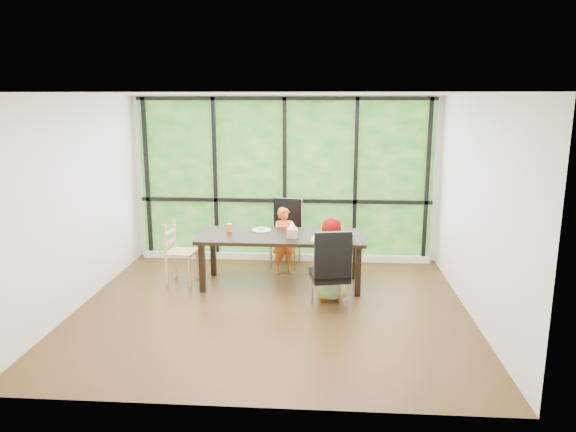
{
  "coord_description": "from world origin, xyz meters",
  "views": [
    {
      "loc": [
        0.67,
        -6.42,
        2.65
      ],
      "look_at": [
        0.15,
        0.8,
        1.05
      ],
      "focal_mm": 33.25,
      "sensor_mm": 36.0,
      "label": 1
    }
  ],
  "objects_px": {
    "chair_window_leather": "(285,234)",
    "orange_cup": "(229,228)",
    "plate_near": "(324,239)",
    "dining_table": "(282,260)",
    "chair_end_beech": "(182,252)",
    "green_cup": "(352,238)",
    "child_toddler": "(285,240)",
    "chair_interior_leather": "(330,270)",
    "plate_far": "(261,230)",
    "child_older": "(330,260)",
    "tissue_box": "(292,233)"
  },
  "relations": [
    {
      "from": "chair_window_leather",
      "to": "orange_cup",
      "type": "xyz_separation_m",
      "value": [
        -0.76,
        -0.75,
        0.27
      ]
    },
    {
      "from": "chair_window_leather",
      "to": "plate_near",
      "type": "relative_size",
      "value": 4.46
    },
    {
      "from": "dining_table",
      "to": "chair_end_beech",
      "type": "bearing_deg",
      "value": 178.58
    },
    {
      "from": "chair_end_beech",
      "to": "green_cup",
      "type": "bearing_deg",
      "value": -92.8
    },
    {
      "from": "dining_table",
      "to": "green_cup",
      "type": "relative_size",
      "value": 21.74
    },
    {
      "from": "child_toddler",
      "to": "chair_interior_leather",
      "type": "bearing_deg",
      "value": -82.9
    },
    {
      "from": "dining_table",
      "to": "plate_far",
      "type": "distance_m",
      "value": 0.55
    },
    {
      "from": "dining_table",
      "to": "chair_window_leather",
      "type": "distance_m",
      "value": 0.91
    },
    {
      "from": "child_toddler",
      "to": "child_older",
      "type": "height_order",
      "value": "child_older"
    },
    {
      "from": "child_older",
      "to": "green_cup",
      "type": "height_order",
      "value": "child_older"
    },
    {
      "from": "plate_near",
      "to": "tissue_box",
      "type": "height_order",
      "value": "tissue_box"
    },
    {
      "from": "chair_end_beech",
      "to": "orange_cup",
      "type": "xyz_separation_m",
      "value": [
        0.69,
        0.11,
        0.36
      ]
    },
    {
      "from": "child_older",
      "to": "green_cup",
      "type": "bearing_deg",
      "value": -149.49
    },
    {
      "from": "child_toddler",
      "to": "orange_cup",
      "type": "height_order",
      "value": "child_toddler"
    },
    {
      "from": "dining_table",
      "to": "chair_interior_leather",
      "type": "bearing_deg",
      "value": -52.4
    },
    {
      "from": "child_toddler",
      "to": "plate_near",
      "type": "xyz_separation_m",
      "value": [
        0.61,
        -0.77,
        0.24
      ]
    },
    {
      "from": "chair_window_leather",
      "to": "child_older",
      "type": "bearing_deg",
      "value": -55.25
    },
    {
      "from": "chair_window_leather",
      "to": "child_toddler",
      "type": "height_order",
      "value": "chair_window_leather"
    },
    {
      "from": "plate_far",
      "to": "plate_near",
      "type": "relative_size",
      "value": 1.14
    },
    {
      "from": "tissue_box",
      "to": "plate_far",
      "type": "bearing_deg",
      "value": 142.72
    },
    {
      "from": "child_older",
      "to": "plate_near",
      "type": "relative_size",
      "value": 4.6
    },
    {
      "from": "child_older",
      "to": "plate_far",
      "type": "height_order",
      "value": "child_older"
    },
    {
      "from": "chair_interior_leather",
      "to": "green_cup",
      "type": "xyz_separation_m",
      "value": [
        0.3,
        0.6,
        0.26
      ]
    },
    {
      "from": "chair_window_leather",
      "to": "dining_table",
      "type": "bearing_deg",
      "value": -80.92
    },
    {
      "from": "green_cup",
      "to": "chair_interior_leather",
      "type": "bearing_deg",
      "value": -116.36
    },
    {
      "from": "chair_end_beech",
      "to": "child_toddler",
      "type": "relative_size",
      "value": 0.87
    },
    {
      "from": "child_toddler",
      "to": "tissue_box",
      "type": "distance_m",
      "value": 0.77
    },
    {
      "from": "child_toddler",
      "to": "plate_far",
      "type": "height_order",
      "value": "child_toddler"
    },
    {
      "from": "chair_window_leather",
      "to": "orange_cup",
      "type": "relative_size",
      "value": 9.27
    },
    {
      "from": "tissue_box",
      "to": "green_cup",
      "type": "bearing_deg",
      "value": -10.51
    },
    {
      "from": "orange_cup",
      "to": "dining_table",
      "type": "bearing_deg",
      "value": -10.39
    },
    {
      "from": "child_toddler",
      "to": "plate_far",
      "type": "relative_size",
      "value": 3.76
    },
    {
      "from": "dining_table",
      "to": "child_toddler",
      "type": "relative_size",
      "value": 2.27
    },
    {
      "from": "chair_interior_leather",
      "to": "tissue_box",
      "type": "bearing_deg",
      "value": -66.28
    },
    {
      "from": "chair_interior_leather",
      "to": "green_cup",
      "type": "bearing_deg",
      "value": -127.21
    },
    {
      "from": "plate_far",
      "to": "green_cup",
      "type": "distance_m",
      "value": 1.4
    },
    {
      "from": "dining_table",
      "to": "orange_cup",
      "type": "bearing_deg",
      "value": 169.61
    },
    {
      "from": "chair_interior_leather",
      "to": "plate_near",
      "type": "relative_size",
      "value": 4.46
    },
    {
      "from": "chair_end_beech",
      "to": "green_cup",
      "type": "relative_size",
      "value": 8.33
    },
    {
      "from": "child_toddler",
      "to": "orange_cup",
      "type": "relative_size",
      "value": 8.87
    },
    {
      "from": "child_older",
      "to": "green_cup",
      "type": "xyz_separation_m",
      "value": [
        0.29,
        0.24,
        0.25
      ]
    },
    {
      "from": "child_toddler",
      "to": "orange_cup",
      "type": "distance_m",
      "value": 0.93
    },
    {
      "from": "child_older",
      "to": "green_cup",
      "type": "relative_size",
      "value": 10.32
    },
    {
      "from": "chair_interior_leather",
      "to": "plate_far",
      "type": "distance_m",
      "value": 1.52
    },
    {
      "from": "chair_end_beech",
      "to": "tissue_box",
      "type": "height_order",
      "value": "chair_end_beech"
    },
    {
      "from": "child_older",
      "to": "tissue_box",
      "type": "relative_size",
      "value": 7.55
    },
    {
      "from": "plate_far",
      "to": "tissue_box",
      "type": "relative_size",
      "value": 1.86
    },
    {
      "from": "tissue_box",
      "to": "dining_table",
      "type": "bearing_deg",
      "value": 141.09
    },
    {
      "from": "orange_cup",
      "to": "tissue_box",
      "type": "relative_size",
      "value": 0.79
    },
    {
      "from": "chair_window_leather",
      "to": "child_older",
      "type": "xyz_separation_m",
      "value": [
        0.71,
        -1.42,
        0.02
      ]
    }
  ]
}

